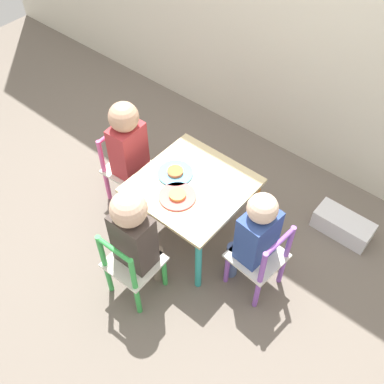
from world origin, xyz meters
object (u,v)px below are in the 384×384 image
Objects in this scene: kids_table at (192,192)px; chair_green at (131,266)px; child_right at (255,233)px; storage_bin at (343,225)px; plate_left at (175,173)px; child_front at (135,234)px; chair_pink at (126,168)px; chair_purple at (260,260)px; plate_front at (177,196)px; child_left at (130,147)px.

chair_green reaches higher than kids_table.
child_right is (0.43, 0.46, 0.17)m from chair_green.
chair_green is 1.30m from storage_bin.
plate_left is (-0.12, 0.00, 0.07)m from kids_table.
child_front is at bearing -41.21° from child_right.
chair_pink is 1.00× the size of chair_purple.
plate_left is (-0.12, 0.12, 0.00)m from plate_front.
chair_purple is 0.67m from child_front.
child_front is at bearing -45.41° from chair_purple.
chair_green is at bearing -41.42° from chair_purple.
chair_green is at bearing -75.07° from plate_left.
child_front reaches higher than child_left.
child_front is at bearing -88.31° from kids_table.
storage_bin is at bearing -66.51° from chair_pink.
chair_green is at bearing 90.00° from child_front.
child_front is 0.63m from child_left.
child_front is (0.52, -0.42, 0.22)m from chair_pink.
storage_bin is (0.70, 0.70, -0.38)m from plate_front.
chair_pink is 1.45× the size of storage_bin.
child_left is at bearing -44.26° from child_front.
plate_front is 1.01× the size of plate_left.
chair_green is 0.67m from chair_purple.
chair_green is 0.22m from child_front.
child_left is at bearing -85.65° from child_right.
kids_table is 2.96× the size of plate_front.
kids_table is 0.78× the size of child_left.
child_right is at bearing 9.95° from plate_front.
chair_purple is at bearing -107.51° from storage_bin.
chair_green and chair_purple have the same top height.
child_right reaches higher than kids_table.
child_right is 2.03× the size of storage_bin.
storage_bin is at bearing -125.55° from child_front.
kids_table is at bearing -0.00° from plate_left.
child_front reaches higher than chair_pink.
child_front is 3.81× the size of plate_front.
child_front is (0.01, -0.45, 0.09)m from kids_table.
plate_front is at bearing -135.12° from storage_bin.
plate_left is 0.57× the size of storage_bin.
kids_table is 1.17× the size of chair_green.
child_right is (-0.06, 0.01, 0.17)m from chair_purple.
chair_green is 0.71m from chair_pink.
chair_purple reaches higher than storage_bin.
child_front is 0.33m from plate_front.
chair_purple is at bearing -94.34° from chair_pink.
plate_left is at bearing 180.00° from kids_table.
plate_left is (-0.13, 0.45, -0.02)m from child_front.
storage_bin is (1.15, 0.61, -0.39)m from child_left.
chair_purple is at bearing -4.42° from plate_left.
storage_bin is (0.20, 0.63, -0.18)m from chair_purple.
chair_pink is 0.22m from child_left.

